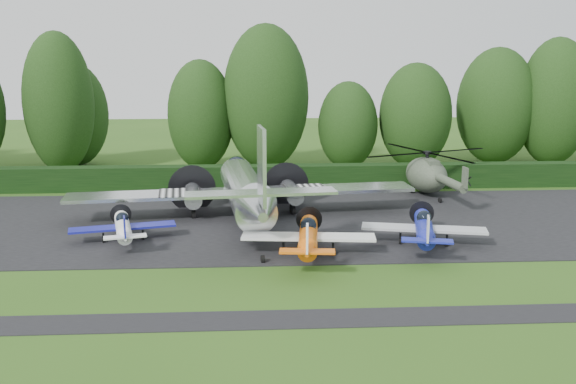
{
  "coord_description": "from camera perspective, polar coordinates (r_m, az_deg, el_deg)",
  "views": [
    {
      "loc": [
        2.22,
        -31.61,
        11.2
      ],
      "look_at": [
        4.48,
        8.21,
        2.5
      ],
      "focal_mm": 40.0,
      "sensor_mm": 36.0,
      "label": 1
    }
  ],
  "objects": [
    {
      "name": "ground",
      "position": [
        33.61,
        -6.91,
        -7.26
      ],
      "size": [
        160.0,
        160.0,
        0.0
      ],
      "primitive_type": "plane",
      "color": "#2C5417",
      "rests_on": "ground"
    },
    {
      "name": "apron",
      "position": [
        43.14,
        -6.1,
        -2.81
      ],
      "size": [
        70.0,
        18.0,
        0.01
      ],
      "primitive_type": "cube",
      "color": "black",
      "rests_on": "ground"
    },
    {
      "name": "taxiway_verge",
      "position": [
        28.04,
        -7.67,
        -11.35
      ],
      "size": [
        70.0,
        2.0,
        0.0
      ],
      "primitive_type": "cube",
      "color": "black",
      "rests_on": "ground"
    },
    {
      "name": "hedgerow",
      "position": [
        53.83,
        -5.55,
        0.24
      ],
      "size": [
        90.0,
        1.6,
        2.0
      ],
      "primitive_type": "cube",
      "color": "black",
      "rests_on": "ground"
    },
    {
      "name": "transport_plane",
      "position": [
        42.95,
        -3.83,
        0.1
      ],
      "size": [
        23.92,
        18.35,
        7.67
      ],
      "rotation": [
        0.0,
        0.0,
        -0.11
      ],
      "color": "silver",
      "rests_on": "ground"
    },
    {
      "name": "light_plane_white",
      "position": [
        39.67,
        -14.45,
        -2.99
      ],
      "size": [
        6.28,
        6.6,
        2.41
      ],
      "rotation": [
        0.0,
        0.0,
        -0.23
      ],
      "color": "white",
      "rests_on": "ground"
    },
    {
      "name": "light_plane_orange",
      "position": [
        35.75,
        1.8,
        -3.94
      ],
      "size": [
        7.52,
        7.91,
        2.89
      ],
      "rotation": [
        0.0,
        0.0,
        0.1
      ],
      "color": "orange",
      "rests_on": "ground"
    },
    {
      "name": "light_plane_blue",
      "position": [
        38.38,
        12.0,
        -3.13
      ],
      "size": [
        7.29,
        7.66,
        2.8
      ],
      "rotation": [
        0.0,
        0.0,
        0.22
      ],
      "color": "#1A22A0",
      "rests_on": "ground"
    },
    {
      "name": "helicopter",
      "position": [
        52.2,
        12.22,
        1.77
      ],
      "size": [
        11.0,
        12.88,
        3.54
      ],
      "rotation": [
        0.0,
        0.0,
        -0.11
      ],
      "color": "#3A4434",
      "rests_on": "ground"
    },
    {
      "name": "sign_board",
      "position": [
        59.54,
        23.78,
        1.54
      ],
      "size": [
        3.05,
        0.11,
        1.71
      ],
      "rotation": [
        0.0,
        0.0,
        0.12
      ],
      "color": "#3F3326",
      "rests_on": "ground"
    },
    {
      "name": "tree_0",
      "position": [
        67.71,
        -18.5,
        6.56
      ],
      "size": [
        6.73,
        6.73,
        10.34
      ],
      "color": "black",
      "rests_on": "ground"
    },
    {
      "name": "tree_1",
      "position": [
        62.81,
        -7.76,
        6.79
      ],
      "size": [
        6.38,
        6.38,
        10.6
      ],
      "color": "black",
      "rests_on": "ground"
    },
    {
      "name": "tree_2",
      "position": [
        62.96,
        5.34,
        5.91
      ],
      "size": [
        5.8,
        5.8,
        8.52
      ],
      "color": "black",
      "rests_on": "ground"
    },
    {
      "name": "tree_3",
      "position": [
        62.29,
        -1.96,
        8.39
      ],
      "size": [
        8.23,
        8.23,
        13.93
      ],
      "color": "black",
      "rests_on": "ground"
    },
    {
      "name": "tree_6",
      "position": [
        68.75,
        18.01,
        7.27
      ],
      "size": [
        7.85,
        7.85,
        11.77
      ],
      "color": "black",
      "rests_on": "ground"
    },
    {
      "name": "tree_7",
      "position": [
        64.22,
        11.25,
        6.65
      ],
      "size": [
        7.02,
        7.02,
        10.28
      ],
      "color": "black",
      "rests_on": "ground"
    },
    {
      "name": "tree_8",
      "position": [
        69.73,
        22.62,
        7.39
      ],
      "size": [
        7.13,
        7.13,
        12.73
      ],
      "color": "black",
      "rests_on": "ground"
    },
    {
      "name": "tree_11",
      "position": [
        64.09,
        -19.72,
        7.46
      ],
      "size": [
        6.44,
        6.44,
        13.2
      ],
      "color": "black",
      "rests_on": "ground"
    }
  ]
}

